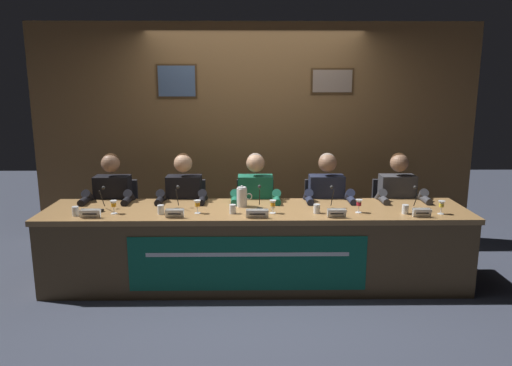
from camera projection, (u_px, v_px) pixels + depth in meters
ground_plane at (256, 282)px, 4.77m from camera, size 12.00×12.00×0.00m
wall_back_panelled at (255, 135)px, 5.79m from camera, size 5.22×0.14×2.60m
conference_table at (256, 235)px, 4.55m from camera, size 4.02×0.82×0.75m
chair_far_left at (118, 223)px, 5.24m from camera, size 0.44×0.44×0.88m
panelist_far_left at (111, 203)px, 4.99m from camera, size 0.51×0.48×1.21m
nameplate_far_left at (90, 213)px, 4.30m from camera, size 0.18×0.06×0.08m
juice_glass_far_left at (114, 205)px, 4.42m from camera, size 0.06×0.06×0.12m
water_cup_far_left at (76, 212)px, 4.37m from camera, size 0.06×0.06×0.08m
microphone_far_left at (102, 203)px, 4.54m from camera, size 0.06×0.17×0.22m
chair_left at (187, 223)px, 5.25m from camera, size 0.44×0.44×0.88m
panelist_left at (184, 203)px, 5.00m from camera, size 0.51×0.48×1.21m
nameplate_left at (175, 213)px, 4.30m from camera, size 0.16×0.06×0.08m
juice_glass_left at (197, 204)px, 4.44m from camera, size 0.06×0.06×0.12m
water_cup_left at (161, 210)px, 4.42m from camera, size 0.06×0.06×0.08m
microphone_left at (177, 202)px, 4.57m from camera, size 0.06×0.17×0.22m
chair_center at (255, 223)px, 5.26m from camera, size 0.44×0.44×0.88m
panelist_center at (256, 203)px, 5.01m from camera, size 0.51×0.48×1.21m
nameplate_center at (257, 214)px, 4.30m from camera, size 0.20×0.06×0.08m
juice_glass_center at (273, 204)px, 4.44m from camera, size 0.06×0.06×0.12m
water_cup_center at (233, 210)px, 4.44m from camera, size 0.06×0.06×0.08m
microphone_center at (260, 201)px, 4.59m from camera, size 0.06×0.17×0.22m
chair_right at (324, 223)px, 5.27m from camera, size 0.44×0.44×0.88m
panelist_right at (327, 203)px, 5.02m from camera, size 0.51×0.48×1.21m
nameplate_right at (337, 213)px, 4.31m from camera, size 0.17×0.06×0.08m
juice_glass_right at (359, 204)px, 4.46m from camera, size 0.06×0.06×0.12m
water_cup_right at (317, 209)px, 4.45m from camera, size 0.06×0.06×0.08m
microphone_right at (333, 202)px, 4.56m from camera, size 0.06×0.17×0.22m
chair_far_right at (392, 222)px, 5.28m from camera, size 0.44×0.44×0.88m
panelist_far_right at (399, 203)px, 5.03m from camera, size 0.51×0.48×1.21m
nameplate_far_right at (422, 213)px, 4.33m from camera, size 0.16×0.06×0.08m
juice_glass_far_right at (441, 205)px, 4.41m from camera, size 0.06×0.06×0.12m
water_cup_far_right at (405, 210)px, 4.43m from camera, size 0.06×0.06×0.08m
microphone_far_right at (417, 202)px, 4.55m from camera, size 0.06×0.17×0.22m
water_pitcher_central at (242, 197)px, 4.68m from camera, size 0.15×0.10×0.21m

